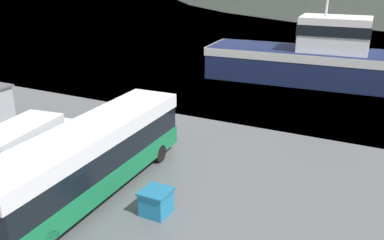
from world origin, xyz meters
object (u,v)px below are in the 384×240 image
(storage_bin, at_px, (156,202))
(delivery_van, at_px, (29,146))
(tour_bus, at_px, (91,156))
(fishing_boat, at_px, (314,58))

(storage_bin, bearing_deg, delivery_van, 176.60)
(tour_bus, height_order, storage_bin, tour_bus)
(fishing_boat, bearing_deg, tour_bus, 165.10)
(fishing_boat, bearing_deg, delivery_van, 155.81)
(tour_bus, bearing_deg, storage_bin, -5.14)
(tour_bus, bearing_deg, fishing_boat, 76.68)
(storage_bin, bearing_deg, fishing_boat, 87.18)
(fishing_boat, distance_m, storage_bin, 23.73)
(delivery_van, xyz_separation_m, fishing_boat, (8.50, 23.21, 0.74))
(fishing_boat, relative_size, storage_bin, 14.93)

